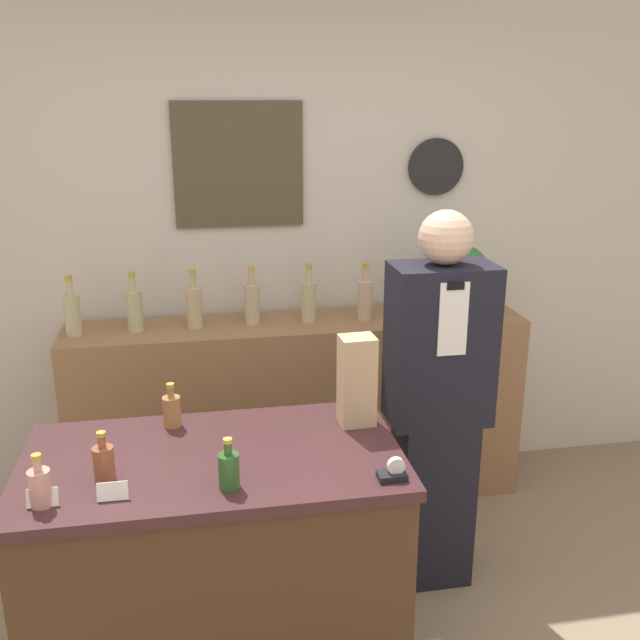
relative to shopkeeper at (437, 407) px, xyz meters
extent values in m
cube|color=beige|center=(-0.54, 1.05, 0.52)|extent=(5.20, 0.06, 2.70)
cube|color=#493F2B|center=(-0.74, 1.00, 0.93)|extent=(0.65, 0.02, 0.62)
cylinder|color=black|center=(0.29, 1.00, 0.91)|extent=(0.30, 0.03, 0.30)
cube|color=#8E6642|center=(-0.48, 0.78, -0.34)|extent=(2.34, 0.42, 1.00)
cube|color=#422B19|center=(-0.96, -0.48, -0.38)|extent=(1.24, 0.66, 0.91)
cube|color=#3A1E21|center=(-0.96, -0.48, 0.10)|extent=(1.27, 0.69, 0.04)
cube|color=black|center=(0.00, 0.00, -0.45)|extent=(0.32, 0.25, 0.78)
cube|color=black|center=(0.00, 0.00, 0.28)|extent=(0.42, 0.25, 0.68)
cube|color=white|center=(0.00, -0.13, 0.43)|extent=(0.12, 0.01, 0.30)
cube|color=black|center=(0.00, -0.13, 0.57)|extent=(0.07, 0.01, 0.03)
sphere|color=#DBB293|center=(0.00, 0.00, 0.73)|extent=(0.22, 0.22, 0.22)
cylinder|color=#4C3D2D|center=(0.37, 0.75, 0.21)|extent=(0.20, 0.20, 0.11)
sphere|color=#2D6B2D|center=(0.37, 0.75, 0.39)|extent=(0.29, 0.29, 0.29)
cube|color=tan|center=(-0.43, -0.33, 0.29)|extent=(0.13, 0.11, 0.33)
cube|color=black|center=(-0.41, -0.74, 0.13)|extent=(0.09, 0.06, 0.02)
cylinder|color=silver|center=(-0.40, -0.74, 0.16)|extent=(0.06, 0.02, 0.06)
cube|color=white|center=(-1.46, -0.71, 0.15)|extent=(0.09, 0.02, 0.06)
cube|color=white|center=(-1.26, -0.71, 0.15)|extent=(0.09, 0.02, 0.06)
cylinder|color=tan|center=(-1.46, -0.70, 0.17)|extent=(0.07, 0.07, 0.11)
cylinder|color=tan|center=(-1.46, -0.70, 0.25)|extent=(0.02, 0.02, 0.04)
cylinder|color=#B29933|center=(-1.46, -0.70, 0.28)|extent=(0.03, 0.03, 0.01)
cylinder|color=brown|center=(-1.29, -0.59, 0.17)|extent=(0.07, 0.07, 0.11)
cylinder|color=brown|center=(-1.29, -0.59, 0.25)|extent=(0.02, 0.02, 0.04)
cylinder|color=#B29933|center=(-1.29, -0.59, 0.28)|extent=(0.03, 0.03, 0.01)
cylinder|color=#A26E3D|center=(-1.09, -0.24, 0.17)|extent=(0.07, 0.07, 0.11)
cylinder|color=#A26E3D|center=(-1.09, -0.24, 0.25)|extent=(0.02, 0.02, 0.04)
cylinder|color=#B29933|center=(-1.09, -0.24, 0.28)|extent=(0.03, 0.03, 0.01)
cylinder|color=#2B5825|center=(-0.91, -0.70, 0.17)|extent=(0.07, 0.07, 0.11)
cylinder|color=#2B5825|center=(-0.91, -0.70, 0.25)|extent=(0.02, 0.02, 0.04)
cylinder|color=#B29933|center=(-0.91, -0.70, 0.28)|extent=(0.03, 0.03, 0.01)
cylinder|color=tan|center=(-1.57, 0.76, 0.26)|extent=(0.08, 0.08, 0.20)
cylinder|color=tan|center=(-1.57, 0.76, 0.40)|extent=(0.03, 0.03, 0.07)
cylinder|color=#B29933|center=(-1.57, 0.76, 0.45)|extent=(0.03, 0.03, 0.02)
cylinder|color=tan|center=(-1.28, 0.78, 0.26)|extent=(0.08, 0.08, 0.20)
cylinder|color=tan|center=(-1.28, 0.78, 0.40)|extent=(0.03, 0.03, 0.07)
cylinder|color=#B29933|center=(-1.28, 0.78, 0.45)|extent=(0.03, 0.03, 0.02)
cylinder|color=tan|center=(-1.00, 0.78, 0.26)|extent=(0.08, 0.08, 0.20)
cylinder|color=tan|center=(-1.00, 0.78, 0.40)|extent=(0.03, 0.03, 0.07)
cylinder|color=#B29933|center=(-1.00, 0.78, 0.45)|extent=(0.03, 0.03, 0.02)
cylinder|color=tan|center=(-0.71, 0.80, 0.26)|extent=(0.08, 0.08, 0.20)
cylinder|color=tan|center=(-0.71, 0.80, 0.40)|extent=(0.03, 0.03, 0.07)
cylinder|color=#B29933|center=(-0.71, 0.80, 0.45)|extent=(0.03, 0.03, 0.02)
cylinder|color=tan|center=(-0.42, 0.79, 0.26)|extent=(0.08, 0.08, 0.20)
cylinder|color=tan|center=(-0.42, 0.79, 0.40)|extent=(0.03, 0.03, 0.07)
cylinder|color=#B29933|center=(-0.42, 0.79, 0.45)|extent=(0.03, 0.03, 0.02)
cylinder|color=tan|center=(-0.13, 0.76, 0.26)|extent=(0.08, 0.08, 0.20)
cylinder|color=tan|center=(-0.13, 0.76, 0.40)|extent=(0.03, 0.03, 0.07)
cylinder|color=#B29933|center=(-0.13, 0.76, 0.45)|extent=(0.03, 0.03, 0.02)
cylinder|color=tan|center=(0.15, 0.79, 0.26)|extent=(0.08, 0.08, 0.20)
cylinder|color=tan|center=(0.15, 0.79, 0.40)|extent=(0.03, 0.03, 0.07)
cylinder|color=#B29933|center=(0.15, 0.79, 0.45)|extent=(0.03, 0.03, 0.02)
camera|label=1|loc=(-0.98, -2.65, 1.27)|focal=40.00mm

